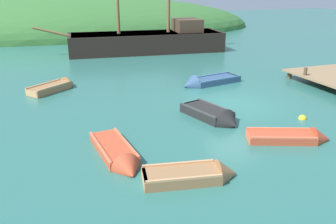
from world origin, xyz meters
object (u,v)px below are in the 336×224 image
Objects in this scene: rowboat_outer_right at (214,117)px; rowboat_outer_left at (196,176)px; rowboat_near_dock at (118,157)px; buoy_yellow at (302,119)px; rowboat_center at (294,139)px; rowboat_portside at (206,83)px; rowboat_far at (56,88)px; sailing_ship at (148,45)px.

rowboat_outer_right reaches higher than rowboat_outer_left.
rowboat_outer_left reaches higher than rowboat_near_dock.
rowboat_near_dock is 8.56m from buoy_yellow.
rowboat_center is 2.60m from buoy_yellow.
rowboat_outer_right is at bearing 67.19° from rowboat_outer_left.
rowboat_portside is at bearing 141.44° from rowboat_outer_right.
rowboat_outer_right is 1.10× the size of rowboat_far.
rowboat_center is at bearing 15.50° from rowboat_outer_right.
rowboat_outer_left reaches higher than rowboat_center.
rowboat_far is 13.17m from buoy_yellow.
rowboat_outer_left is 0.77× the size of rowboat_portside.
rowboat_portside is (7.01, 7.55, 0.03)m from rowboat_near_dock.
rowboat_near_dock is 2.89m from rowboat_outer_left.
sailing_ship is 4.97× the size of rowboat_outer_right.
rowboat_near_dock is 9.57m from rowboat_far.
rowboat_outer_right reaches higher than rowboat_near_dock.
rowboat_center is 1.07× the size of rowboat_outer_left.
rowboat_outer_right reaches higher than buoy_yellow.
rowboat_center is 3.57m from rowboat_outer_right.
rowboat_portside reaches higher than rowboat_far.
rowboat_outer_left is (-2.84, -4.35, -0.03)m from rowboat_outer_right.
sailing_ship is 20.07m from rowboat_center.
rowboat_outer_right is 1.07× the size of rowboat_outer_left.
rowboat_portside is at bearing 95.84° from sailing_ship.
rowboat_outer_right is 9.60m from rowboat_far.
rowboat_outer_left is 7.27m from buoy_yellow.
rowboat_outer_right and rowboat_portside have the same top height.
rowboat_near_dock is at bearing -173.83° from buoy_yellow.
rowboat_near_dock is 10.30m from rowboat_portside.
rowboat_near_dock is at bearing 36.18° from rowboat_portside.
buoy_yellow is (3.75, -1.27, -0.14)m from rowboat_outer_right.
buoy_yellow is (8.51, 0.92, -0.08)m from rowboat_near_dock.
rowboat_near_dock is 5.25m from rowboat_outer_right.
buoy_yellow is at bearing -78.39° from rowboat_far.
rowboat_portside is at bearing 131.84° from rowboat_near_dock.
rowboat_outer_right is (4.76, 2.19, 0.06)m from rowboat_near_dock.
rowboat_outer_right is 0.82× the size of rowboat_portside.
sailing_ship is 12.95m from rowboat_far.
rowboat_center is at bearing 77.36° from rowboat_near_dock.
rowboat_near_dock is (-6.98, -19.21, -0.53)m from sailing_ship.
rowboat_far is (-8.14, 10.30, 0.04)m from rowboat_center.
rowboat_portside is (5.08, 9.71, 0.01)m from rowboat_outer_left.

